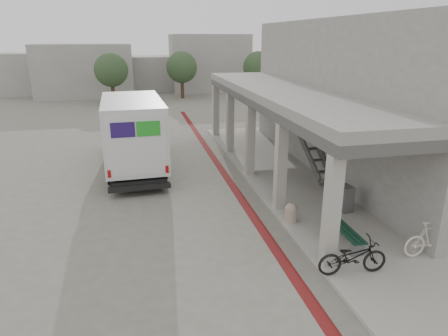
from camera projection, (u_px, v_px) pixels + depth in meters
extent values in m
plane|color=#646056|center=(227.00, 221.00, 14.18)|extent=(120.00, 120.00, 0.00)
cube|color=#5E1212|center=(240.00, 197.00, 16.23)|extent=(0.35, 40.00, 0.01)
cube|color=#9B968B|center=(331.00, 209.00, 14.98)|extent=(4.40, 28.00, 0.12)
cube|color=gray|center=(358.00, 98.00, 18.76)|extent=(4.30, 17.00, 7.00)
cube|color=#4C4B48|center=(283.00, 100.00, 17.99)|extent=(3.40, 16.90, 0.35)
cube|color=gray|center=(283.00, 92.00, 17.88)|extent=(3.40, 16.90, 0.35)
cube|color=gray|center=(85.00, 70.00, 43.20)|extent=(10.00, 6.00, 5.50)
cube|color=gray|center=(150.00, 73.00, 48.58)|extent=(8.00, 6.00, 4.00)
cube|color=gray|center=(209.00, 63.00, 47.77)|extent=(9.00, 6.00, 6.50)
cube|color=gray|center=(33.00, 74.00, 44.91)|extent=(7.00, 5.00, 4.50)
cylinder|color=#38281C|center=(113.00, 91.00, 38.74)|extent=(0.36, 0.36, 2.40)
sphere|color=#283B22|center=(111.00, 70.00, 38.11)|extent=(3.20, 3.20, 3.20)
cylinder|color=#38281C|center=(182.00, 87.00, 42.03)|extent=(0.36, 0.36, 2.40)
sphere|color=#283B22|center=(182.00, 67.00, 41.40)|extent=(3.20, 3.20, 3.20)
cylinder|color=#38281C|center=(258.00, 86.00, 42.74)|extent=(0.36, 0.36, 2.40)
sphere|color=#283B22|center=(258.00, 67.00, 42.11)|extent=(3.20, 3.20, 3.20)
cube|color=black|center=(135.00, 159.00, 19.85)|extent=(2.61, 7.73, 0.33)
cube|color=silver|center=(133.00, 130.00, 18.42)|extent=(2.85, 5.78, 2.84)
cube|color=silver|center=(130.00, 118.00, 21.93)|extent=(2.70, 2.18, 2.51)
cube|color=silver|center=(131.00, 130.00, 23.28)|extent=(2.43, 0.75, 0.87)
cube|color=black|center=(129.00, 105.00, 22.55)|extent=(2.42, 0.63, 1.15)
cube|color=black|center=(140.00, 187.00, 16.26)|extent=(2.52, 0.38, 0.20)
cube|color=#251255|center=(103.00, 118.00, 18.65)|extent=(0.08, 1.53, 0.82)
cube|color=green|center=(102.00, 125.00, 17.14)|extent=(0.08, 1.53, 0.82)
cube|color=#251255|center=(123.00, 130.00, 15.46)|extent=(0.93, 0.07, 0.60)
cube|color=green|center=(148.00, 129.00, 15.70)|extent=(0.93, 0.07, 0.60)
cylinder|color=black|center=(111.00, 145.00, 22.17)|extent=(0.35, 0.99, 0.98)
cylinder|color=black|center=(153.00, 142.00, 22.72)|extent=(0.35, 0.99, 0.98)
cylinder|color=black|center=(111.00, 174.00, 17.55)|extent=(0.35, 0.99, 0.98)
cylinder|color=black|center=(163.00, 169.00, 18.11)|extent=(0.35, 0.99, 0.98)
cube|color=slate|center=(357.00, 249.00, 11.63)|extent=(0.43, 0.10, 0.43)
cube|color=slate|center=(332.00, 224.00, 13.21)|extent=(0.43, 0.10, 0.43)
cube|color=#113323|center=(340.00, 229.00, 12.32)|extent=(0.17, 2.03, 0.05)
cube|color=#113323|center=(344.00, 229.00, 12.35)|extent=(0.17, 2.03, 0.05)
cube|color=#113323|center=(349.00, 228.00, 12.37)|extent=(0.17, 2.03, 0.05)
cylinder|color=gray|center=(291.00, 215.00, 13.83)|extent=(0.45, 0.45, 0.45)
sphere|color=gray|center=(291.00, 209.00, 13.76)|extent=(0.45, 0.45, 0.45)
cylinder|color=#9F9079|center=(326.00, 236.00, 12.46)|extent=(0.35, 0.35, 0.35)
sphere|color=#9F9079|center=(326.00, 231.00, 12.41)|extent=(0.35, 0.35, 0.35)
cube|color=slate|center=(345.00, 198.00, 14.58)|extent=(0.49, 0.62, 0.97)
imported|color=black|center=(353.00, 257.00, 10.68)|extent=(1.96, 0.80, 1.01)
imported|color=silver|center=(432.00, 238.00, 11.57)|extent=(1.82, 0.55, 1.09)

